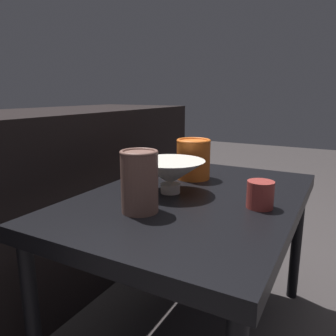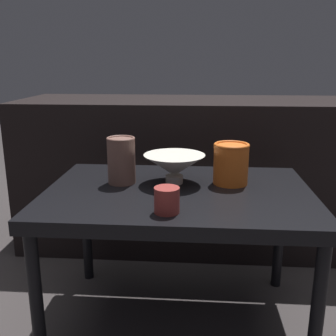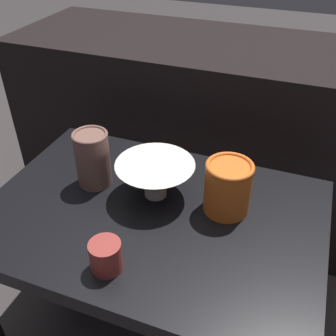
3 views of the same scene
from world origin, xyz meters
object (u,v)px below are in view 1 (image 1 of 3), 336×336
at_px(vase_textured_left, 139,181).
at_px(vase_colorful_right, 193,158).
at_px(bowl, 170,173).
at_px(cup, 260,195).

distance_m(vase_textured_left, vase_colorful_right, 0.35).
height_order(vase_textured_left, vase_colorful_right, vase_textured_left).
bearing_deg(vase_textured_left, bowl, 2.65).
relative_size(vase_textured_left, cup, 2.20).
bearing_deg(cup, vase_colorful_right, 55.27).
bearing_deg(cup, bowl, 89.13).
bearing_deg(vase_textured_left, vase_colorful_right, 2.99).
bearing_deg(bowl, cup, -90.87).
xyz_separation_m(bowl, vase_colorful_right, (0.18, 0.01, 0.01)).
bearing_deg(vase_textured_left, cup, -56.20).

